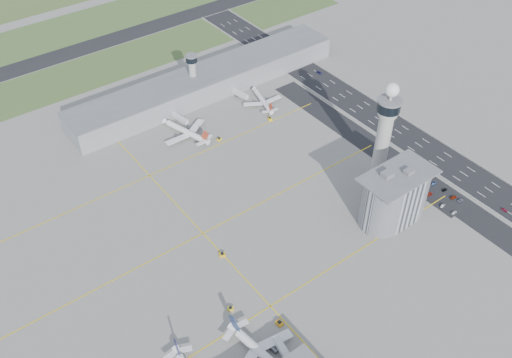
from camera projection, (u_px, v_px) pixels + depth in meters
ground at (294, 233)px, 311.49m from camera, size 1000.00×1000.00×0.00m
grass_strip_0 at (87, 73)px, 437.33m from camera, size 480.00×50.00×0.08m
grass_strip_1 at (50, 36)px, 482.27m from camera, size 480.00×60.00×0.08m
grass_strip_2 at (17, 3)px, 530.21m from camera, size 480.00×70.00×0.08m
runway at (68, 53)px, 459.49m from camera, size 480.00×22.00×0.10m
highway at (433, 154)px, 363.03m from camera, size 28.00×500.00×0.10m
barrier_left at (419, 162)px, 356.39m from camera, size 0.60×500.00×1.20m
barrier_right at (448, 145)px, 368.94m from camera, size 0.60×500.00×1.20m
landside_road at (419, 178)px, 345.83m from camera, size 18.00×260.00×0.08m
parking_lot at (432, 190)px, 337.74m from camera, size 20.00×44.00×0.10m
taxiway_line_h_0 at (270, 306)px, 275.57m from camera, size 260.00×0.60×0.01m
taxiway_line_h_1 at (203, 233)px, 311.53m from camera, size 260.00×0.60×0.01m
taxiway_line_h_2 at (150, 176)px, 347.48m from camera, size 260.00×0.60×0.01m
taxiway_line_v at (203, 233)px, 311.53m from camera, size 0.60×260.00×0.01m
control_tower at (385, 128)px, 325.34m from camera, size 14.00×14.00×64.50m
secondary_tower at (193, 72)px, 402.36m from camera, size 8.60×8.60×31.90m
admin_building at (394, 196)px, 311.48m from camera, size 42.00×24.00×33.50m
terminal_pier at (207, 82)px, 412.88m from camera, size 210.00×32.00×15.80m
airplane_near_c at (263, 352)px, 250.42m from camera, size 41.57×47.01×11.90m
airplane_far_a at (185, 128)px, 374.36m from camera, size 44.61×48.90×11.49m
airplane_far_b at (262, 98)px, 402.91m from camera, size 37.04×40.67×9.59m
jet_bridge_far_0 at (173, 116)px, 389.60m from camera, size 5.39×14.31×5.70m
jet_bridge_far_1 at (233, 92)px, 412.02m from camera, size 5.39×14.31×5.70m
tug_1 at (231, 308)px, 273.60m from camera, size 3.64×3.45×1.75m
tug_2 at (279, 323)px, 267.25m from camera, size 2.76×3.77×2.07m
tug_3 at (222, 254)px, 298.90m from camera, size 4.03×3.44×1.97m
tug_4 at (219, 139)px, 373.32m from camera, size 3.70×3.03×1.86m
tug_5 at (270, 119)px, 390.54m from camera, size 3.14×3.77×1.87m
car_lot_0 at (454, 213)px, 322.69m from camera, size 3.83×1.68×1.28m
car_lot_1 at (443, 205)px, 327.03m from camera, size 4.12×1.94×1.30m
car_lot_2 at (430, 194)px, 334.40m from camera, size 4.07×1.95×1.12m
car_lot_3 at (421, 188)px, 338.03m from camera, size 4.52×2.00×1.29m
car_lot_4 at (414, 183)px, 341.27m from camera, size 3.84×1.85×1.26m
car_lot_5 at (407, 179)px, 344.32m from camera, size 3.42×1.40×1.10m
car_lot_6 at (461, 200)px, 330.46m from camera, size 4.03×1.91×1.11m
car_lot_7 at (454, 197)px, 332.19m from camera, size 4.60×2.41×1.27m
car_lot_8 at (445, 190)px, 336.98m from camera, size 3.66×1.52×1.24m
car_lot_9 at (434, 184)px, 341.23m from camera, size 3.53×1.52×1.13m
car_lot_10 at (424, 178)px, 344.81m from camera, size 4.61×2.43×1.24m
car_lot_11 at (418, 173)px, 348.47m from camera, size 4.32×1.78×1.25m
car_hw_0 at (505, 210)px, 324.29m from camera, size 1.54×3.66×1.23m
car_hw_1 at (387, 122)px, 387.75m from camera, size 1.91×4.02×1.27m
car_hw_2 at (319, 73)px, 436.34m from camera, size 2.14×4.63×1.28m
car_hw_4 at (254, 46)px, 467.76m from camera, size 1.50×3.59×1.21m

